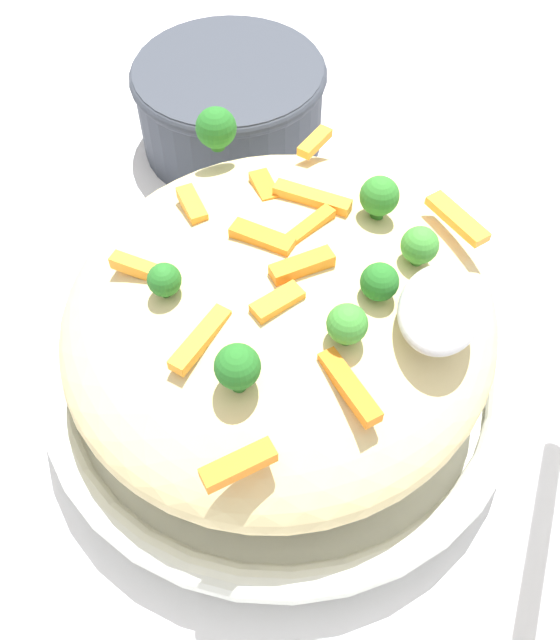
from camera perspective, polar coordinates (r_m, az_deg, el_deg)
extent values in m
plane|color=silver|center=(0.45, 0.00, -5.52)|extent=(2.40, 2.40, 0.00)
cylinder|color=silver|center=(0.44, 0.00, -4.73)|extent=(0.26, 0.26, 0.02)
torus|color=silver|center=(0.42, 0.00, -3.21)|extent=(0.29, 0.29, 0.02)
torus|color=black|center=(0.42, 0.00, -2.92)|extent=(0.28, 0.28, 0.00)
ellipsoid|color=#DBC689|center=(0.39, 0.00, 0.55)|extent=(0.25, 0.24, 0.08)
cube|color=orange|center=(0.36, -1.47, 6.67)|extent=(0.01, 0.04, 0.01)
cube|color=orange|center=(0.37, -11.93, 4.36)|extent=(0.01, 0.02, 0.01)
cube|color=orange|center=(0.34, -0.21, 1.40)|extent=(0.03, 0.02, 0.01)
cube|color=orange|center=(0.39, -7.21, 9.28)|extent=(0.03, 0.03, 0.01)
cube|color=orange|center=(0.43, 2.87, 14.36)|extent=(0.03, 0.01, 0.01)
cube|color=orange|center=(0.37, 2.28, 7.52)|extent=(0.04, 0.02, 0.01)
cube|color=orange|center=(0.32, 5.69, -5.47)|extent=(0.03, 0.04, 0.01)
cube|color=orange|center=(0.30, -3.42, -11.77)|extent=(0.03, 0.03, 0.01)
cube|color=orange|center=(0.33, -6.53, -1.58)|extent=(0.04, 0.02, 0.01)
cube|color=orange|center=(0.40, -1.27, 10.84)|extent=(0.03, 0.02, 0.01)
cube|color=orange|center=(0.39, 14.31, 8.07)|extent=(0.03, 0.04, 0.01)
cube|color=orange|center=(0.39, 3.08, 9.83)|extent=(0.01, 0.04, 0.01)
cube|color=orange|center=(0.35, 1.57, 3.91)|extent=(0.03, 0.03, 0.01)
cylinder|color=#377928|center=(0.37, 11.15, 5.01)|extent=(0.01, 0.01, 0.01)
sphere|color=#3D8E33|center=(0.36, 11.38, 6.03)|extent=(0.02, 0.02, 0.02)
cylinder|color=#205B1C|center=(0.35, -9.26, 2.30)|extent=(0.01, 0.01, 0.01)
sphere|color=#236B23|center=(0.34, -9.46, 3.27)|extent=(0.02, 0.02, 0.02)
cylinder|color=#377928|center=(0.33, 5.39, -1.41)|extent=(0.01, 0.01, 0.01)
sphere|color=#3D8E33|center=(0.32, 5.53, -0.32)|extent=(0.02, 0.02, 0.02)
cylinder|color=#205B1C|center=(0.32, -3.40, -5.01)|extent=(0.01, 0.01, 0.01)
sphere|color=#236B23|center=(0.31, -3.51, -3.83)|extent=(0.02, 0.02, 0.02)
cylinder|color=#205B1C|center=(0.43, -5.15, 14.20)|extent=(0.01, 0.01, 0.01)
sphere|color=#236B23|center=(0.42, -5.26, 15.42)|extent=(0.02, 0.02, 0.02)
cylinder|color=#205B1C|center=(0.35, 8.16, 2.62)|extent=(0.01, 0.01, 0.01)
sphere|color=#236B23|center=(0.34, 8.35, 3.63)|extent=(0.02, 0.02, 0.02)
cylinder|color=#296820|center=(0.39, 7.95, 8.77)|extent=(0.01, 0.01, 0.01)
sphere|color=#2D7A28|center=(0.38, 8.15, 10.04)|extent=(0.02, 0.02, 0.02)
ellipsoid|color=#B7B7BC|center=(0.34, 13.04, 0.94)|extent=(0.06, 0.04, 0.02)
cylinder|color=#333842|center=(0.59, -4.06, 17.06)|extent=(0.15, 0.15, 0.07)
torus|color=#333842|center=(0.58, -4.25, 19.51)|extent=(0.15, 0.15, 0.01)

